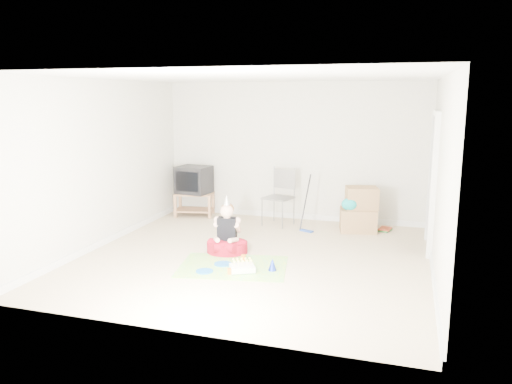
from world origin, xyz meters
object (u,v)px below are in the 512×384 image
(crt_tv, at_px, (194,180))
(folding_chair, at_px, (278,198))
(tv_stand, at_px, (194,202))
(seated_woman, at_px, (227,240))
(birthday_cake, at_px, (242,269))
(cardboard_boxes, at_px, (359,210))

(crt_tv, xyz_separation_m, folding_chair, (1.76, -0.21, -0.21))
(tv_stand, relative_size, seated_woman, 0.91)
(tv_stand, height_order, seated_woman, seated_woman)
(tv_stand, xyz_separation_m, folding_chair, (1.76, -0.21, 0.24))
(folding_chair, bearing_deg, seated_woman, -100.09)
(seated_woman, bearing_deg, birthday_cake, -56.53)
(cardboard_boxes, bearing_deg, birthday_cake, -116.81)
(cardboard_boxes, bearing_deg, seated_woman, -134.36)
(seated_woman, bearing_deg, folding_chair, 79.91)
(folding_chair, distance_m, birthday_cake, 2.60)
(crt_tv, bearing_deg, birthday_cake, -47.12)
(cardboard_boxes, relative_size, seated_woman, 0.88)
(cardboard_boxes, distance_m, birthday_cake, 2.89)
(crt_tv, height_order, folding_chair, folding_chair)
(tv_stand, relative_size, birthday_cake, 2.00)
(tv_stand, height_order, crt_tv, crt_tv)
(cardboard_boxes, xyz_separation_m, seated_woman, (-1.78, -1.82, -0.18))
(folding_chair, distance_m, seated_woman, 1.87)
(crt_tv, bearing_deg, folding_chair, 1.16)
(crt_tv, bearing_deg, cardboard_boxes, 4.36)
(crt_tv, distance_m, birthday_cake, 3.44)
(cardboard_boxes, relative_size, birthday_cake, 1.93)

